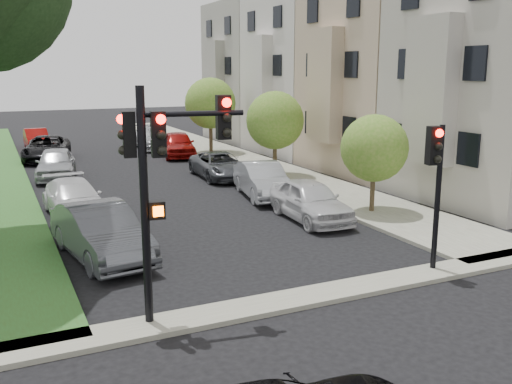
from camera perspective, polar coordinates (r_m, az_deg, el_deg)
name	(u,v)px	position (r m, az deg, el deg)	size (l,w,h in m)	color
ground	(359,334)	(12.24, 10.29, -13.79)	(140.00, 140.00, 0.00)	black
sidewalk_right	(225,154)	(35.84, -3.14, 3.79)	(3.50, 44.00, 0.12)	slate
sidewalk_cross	(310,297)	(13.73, 5.41, -10.37)	(60.00, 1.00, 0.12)	slate
house_a	(509,27)	(25.43, 23.99, 14.86)	(7.70, 7.55, 15.97)	beige
house_b	(389,36)	(30.92, 13.17, 14.93)	(7.70, 7.55, 15.97)	gray
house_c	(314,42)	(37.12, 5.79, 14.68)	(7.70, 7.55, 15.97)	beige
house_d	(262,46)	(43.73, 0.59, 14.37)	(7.70, 7.55, 15.97)	gray
small_tree_a	(374,148)	(21.34, 11.74, 4.30)	(2.48, 2.48, 3.72)	black
small_tree_b	(275,120)	(28.07, 1.92, 7.17)	(2.85, 2.85, 4.27)	black
small_tree_c	(210,103)	(36.21, -4.59, 8.83)	(3.19, 3.19, 4.79)	black
traffic_signal_main	(162,163)	(11.69, -9.40, 2.86)	(2.46, 0.64, 5.01)	black
traffic_signal_secondary	(436,171)	(15.34, 17.52, 1.97)	(0.52, 0.42, 3.94)	black
car_parked_0	(310,200)	(20.40, 5.44, -0.84)	(1.72, 4.26, 1.45)	silver
car_parked_1	(262,180)	(23.94, 0.65, 1.19)	(1.55, 4.45, 1.47)	#999BA0
car_parked_2	(220,165)	(28.24, -3.61, 2.67)	(2.11, 4.58, 1.27)	#3F4247
car_parked_3	(178,144)	(35.39, -7.80, 4.76)	(1.83, 4.56, 1.55)	maroon
car_parked_4	(152,138)	(39.37, -10.36, 5.36)	(2.04, 5.03, 1.46)	#999BA0
car_parked_5	(101,232)	(16.80, -15.26, -3.90)	(1.65, 4.74, 1.56)	#3F4247
car_parked_6	(74,199)	(21.93, -17.74, -0.65)	(1.83, 4.51, 1.31)	silver
car_parked_7	(56,163)	(29.71, -19.37, 2.71)	(1.78, 4.43, 1.51)	#999BA0
car_parked_8	(47,148)	(35.80, -20.19, 4.12)	(2.39, 5.19, 1.44)	black
car_parked_9	(36,139)	(41.54, -21.11, 5.00)	(1.41, 4.04, 1.33)	maroon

